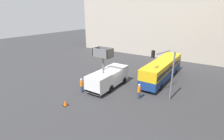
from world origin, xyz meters
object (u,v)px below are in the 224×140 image
(road_worker_directing, at_px, (139,91))
(utility_truck, at_px, (108,77))
(traffic_cone_near_truck, at_px, (65,103))
(city_bus, at_px, (162,68))
(road_worker_near_truck, at_px, (82,85))
(traffic_light_pole, at_px, (165,66))

(road_worker_directing, bearing_deg, utility_truck, 7.01)
(utility_truck, height_order, road_worker_directing, utility_truck)
(utility_truck, height_order, traffic_cone_near_truck, utility_truck)
(utility_truck, xyz_separation_m, traffic_cone_near_truck, (-1.21, -6.63, -1.22))
(traffic_cone_near_truck, bearing_deg, city_bus, 65.04)
(road_worker_directing, bearing_deg, road_worker_near_truck, 34.10)
(road_worker_near_truck, height_order, traffic_cone_near_truck, road_worker_near_truck)
(traffic_light_pole, relative_size, road_worker_directing, 3.03)
(utility_truck, xyz_separation_m, road_worker_directing, (4.91, -0.64, -0.56))
(utility_truck, xyz_separation_m, city_bus, (5.15, 7.04, 0.26))
(road_worker_directing, bearing_deg, traffic_light_pole, -122.32)
(traffic_light_pole, height_order, road_worker_near_truck, traffic_light_pole)
(traffic_cone_near_truck, bearing_deg, road_worker_directing, 44.41)
(traffic_light_pole, height_order, traffic_cone_near_truck, traffic_light_pole)
(utility_truck, distance_m, city_bus, 8.73)
(utility_truck, relative_size, city_bus, 0.56)
(utility_truck, distance_m, road_worker_directing, 4.98)
(road_worker_near_truck, distance_m, road_worker_directing, 7.31)
(city_bus, xyz_separation_m, road_worker_directing, (-0.24, -7.67, -0.82))
(city_bus, xyz_separation_m, traffic_light_pole, (1.95, -5.60, 2.12))
(traffic_light_pole, bearing_deg, city_bus, 109.22)
(city_bus, bearing_deg, road_worker_near_truck, 144.71)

